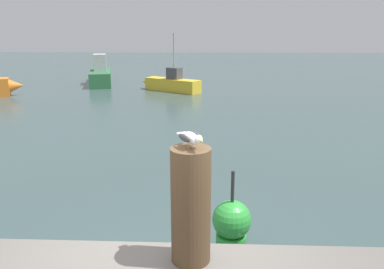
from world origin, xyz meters
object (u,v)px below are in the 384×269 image
object	(u,v)px
boat_green	(101,74)
seagull	(191,138)
boat_yellow	(168,83)
channel_buoy	(231,227)
mooring_post	(191,206)

from	to	relation	value
boat_green	seagull	bearing A→B (deg)	-72.46
seagull	boat_yellow	bearing A→B (deg)	96.54
channel_buoy	boat_green	bearing A→B (deg)	110.46
boat_yellow	boat_green	xyz separation A→B (m)	(-4.71, 3.28, 0.15)
channel_buoy	seagull	bearing A→B (deg)	-103.99
boat_yellow	channel_buoy	bearing A→B (deg)	-80.98
mooring_post	boat_green	world-z (taller)	mooring_post
boat_yellow	channel_buoy	distance (m)	16.46
mooring_post	boat_green	size ratio (longest dim) A/B	0.17
boat_green	channel_buoy	xyz separation A→B (m)	(7.29, -19.54, -0.09)
channel_buoy	mooring_post	bearing A→B (deg)	-104.12
seagull	channel_buoy	world-z (taller)	seagull
seagull	boat_green	xyz separation A→B (m)	(-6.80, 21.51, -1.77)
mooring_post	boat_yellow	world-z (taller)	boat_yellow
mooring_post	boat_yellow	bearing A→B (deg)	96.53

